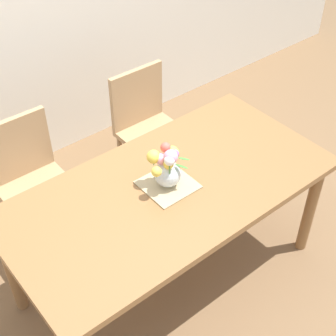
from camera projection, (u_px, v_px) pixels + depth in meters
name	position (u px, v px, depth m)	size (l,w,h in m)	color
ground_plane	(169.00, 274.00, 3.12)	(12.00, 12.00, 0.00)	brown
dining_table	(169.00, 198.00, 2.68)	(1.80, 0.91, 0.75)	olive
chair_left	(31.00, 177.00, 3.03)	(0.42, 0.42, 0.90)	tan
chair_right	(147.00, 123.00, 3.46)	(0.42, 0.42, 0.90)	tan
placemat	(168.00, 184.00, 2.63)	(0.27, 0.27, 0.01)	tan
flower_vase	(167.00, 167.00, 2.55)	(0.23, 0.19, 0.25)	silver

